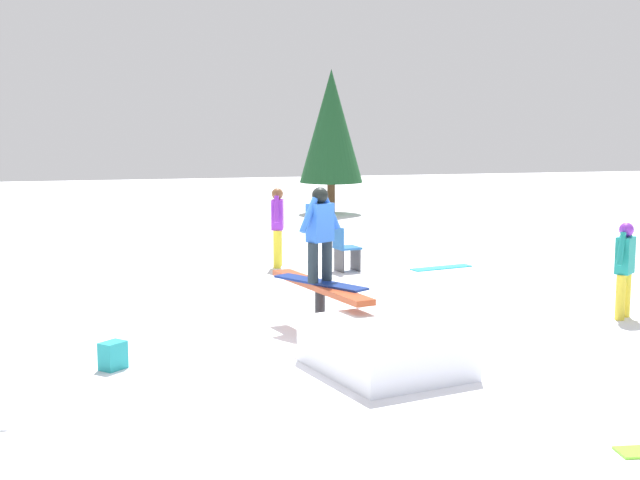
% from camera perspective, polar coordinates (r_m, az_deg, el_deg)
% --- Properties ---
extents(ground_plane, '(60.00, 60.00, 0.00)m').
position_cam_1_polar(ground_plane, '(12.31, -0.00, -6.35)').
color(ground_plane, white).
extents(rail_feature, '(2.47, 0.90, 0.77)m').
position_cam_1_polar(rail_feature, '(12.16, -0.00, -3.34)').
color(rail_feature, black).
rests_on(rail_feature, ground).
extents(snow_kicker_ramp, '(2.12, 1.91, 0.58)m').
position_cam_1_polar(snow_kicker_ramp, '(10.81, 4.23, -6.85)').
color(snow_kicker_ramp, white).
rests_on(snow_kicker_ramp, ground).
extents(main_rider_on_rail, '(1.45, 1.07, 1.32)m').
position_cam_1_polar(main_rider_on_rail, '(12.03, -0.00, 0.20)').
color(main_rider_on_rail, navy).
rests_on(main_rider_on_rail, rail_feature).
extents(bystander_purple, '(0.68, 0.31, 1.59)m').
position_cam_1_polar(bystander_purple, '(17.80, -2.74, 1.11)').
color(bystander_purple, yellow).
rests_on(bystander_purple, ground).
extents(bystander_teal, '(0.49, 0.54, 1.46)m').
position_cam_1_polar(bystander_teal, '(14.11, 18.92, -1.51)').
color(bystander_teal, gold).
rests_on(bystander_teal, ground).
extents(loose_snowboard_cyan, '(0.58, 1.34, 0.02)m').
position_cam_1_polar(loose_snowboard_cyan, '(17.90, 7.78, -1.77)').
color(loose_snowboard_cyan, '#2DBCC7').
rests_on(loose_snowboard_cyan, ground).
extents(folding_chair, '(0.52, 0.52, 0.88)m').
position_cam_1_polar(folding_chair, '(17.36, 1.61, -0.66)').
color(folding_chair, '#3F3F44').
rests_on(folding_chair, ground).
extents(backpack_on_snow, '(0.37, 0.37, 0.34)m').
position_cam_1_polar(backpack_on_snow, '(11.15, -13.11, -7.22)').
color(backpack_on_snow, teal).
rests_on(backpack_on_snow, ground).
extents(pine_tree_far, '(1.92, 1.92, 4.36)m').
position_cam_1_polar(pine_tree_far, '(27.10, 0.72, 7.29)').
color(pine_tree_far, '#4C331E').
rests_on(pine_tree_far, ground).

